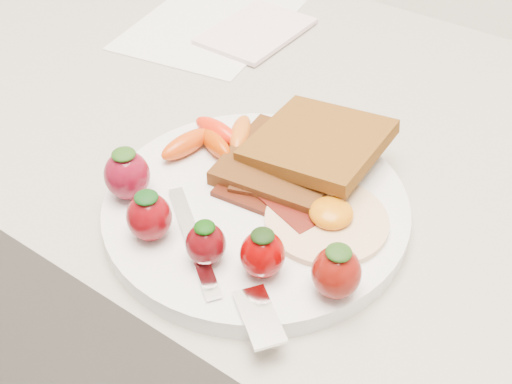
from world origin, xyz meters
The scene contains 11 objects.
counter centered at (0.00, 1.70, 0.45)m, with size 2.00×0.60×0.90m, color gray.
plate centered at (0.01, 1.55, 0.91)m, with size 0.27×0.27×0.02m, color white.
toast_lower centered at (0.00, 1.60, 0.93)m, with size 0.10×0.10×0.01m, color #472308.
toast_upper centered at (0.02, 1.63, 0.94)m, with size 0.11×0.11×0.01m, color #482C07.
fried_egg centered at (0.07, 1.56, 0.92)m, with size 0.12×0.12×0.02m.
bacon_strips centered at (0.02, 1.55, 0.92)m, with size 0.10×0.06×0.01m.
baby_carrots centered at (-0.07, 1.59, 0.93)m, with size 0.07×0.10×0.02m.
strawberries centered at (0.01, 1.48, 0.94)m, with size 0.24×0.07×0.05m.
fork centered at (0.03, 1.46, 0.92)m, with size 0.17×0.10×0.00m.
paper_sheet centered at (-0.26, 1.81, 0.90)m, with size 0.18×0.24×0.00m, color white.
notepad centered at (-0.19, 1.82, 0.91)m, with size 0.10×0.14×0.01m, color silver.
Camera 1 is at (0.25, 1.21, 1.30)m, focal length 45.00 mm.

